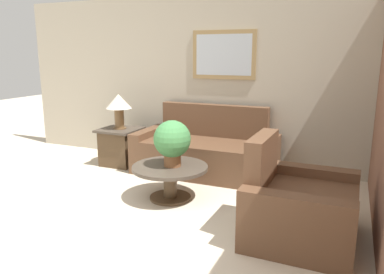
# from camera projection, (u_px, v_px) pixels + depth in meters

# --- Properties ---
(ground_plane) EXTENTS (20.00, 20.00, 0.00)m
(ground_plane) POSITION_uv_depth(u_px,v_px,m) (78.00, 257.00, 3.26)
(ground_plane) COLOR beige
(wall_back) EXTENTS (6.77, 0.09, 2.60)m
(wall_back) POSITION_uv_depth(u_px,v_px,m) (208.00, 81.00, 5.79)
(wall_back) COLOR #B2A893
(wall_back) RESTS_ON ground_plane
(couch_main) EXTENTS (2.03, 0.92, 0.97)m
(couch_main) POSITION_uv_depth(u_px,v_px,m) (206.00, 152.00, 5.48)
(couch_main) COLOR brown
(couch_main) RESTS_ON ground_plane
(armchair) EXTENTS (0.98, 1.09, 0.97)m
(armchair) POSITION_uv_depth(u_px,v_px,m) (298.00, 207.00, 3.55)
(armchair) COLOR brown
(armchair) RESTS_ON ground_plane
(coffee_table) EXTENTS (0.91, 0.91, 0.42)m
(coffee_table) POSITION_uv_depth(u_px,v_px,m) (170.00, 175.00, 4.50)
(coffee_table) COLOR #4C3823
(coffee_table) RESTS_ON ground_plane
(side_table) EXTENTS (0.60, 0.60, 0.58)m
(side_table) POSITION_uv_depth(u_px,v_px,m) (120.00, 146.00, 5.90)
(side_table) COLOR #4C3823
(side_table) RESTS_ON ground_plane
(table_lamp) EXTENTS (0.40, 0.40, 0.54)m
(table_lamp) POSITION_uv_depth(u_px,v_px,m) (119.00, 104.00, 5.76)
(table_lamp) COLOR brown
(table_lamp) RESTS_ON side_table
(potted_plant_on_table) EXTENTS (0.44, 0.44, 0.55)m
(potted_plant_on_table) POSITION_uv_depth(u_px,v_px,m) (172.00, 140.00, 4.40)
(potted_plant_on_table) COLOR brown
(potted_plant_on_table) RESTS_ON coffee_table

